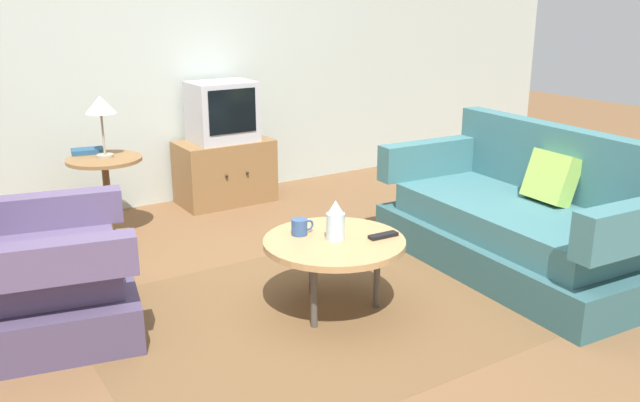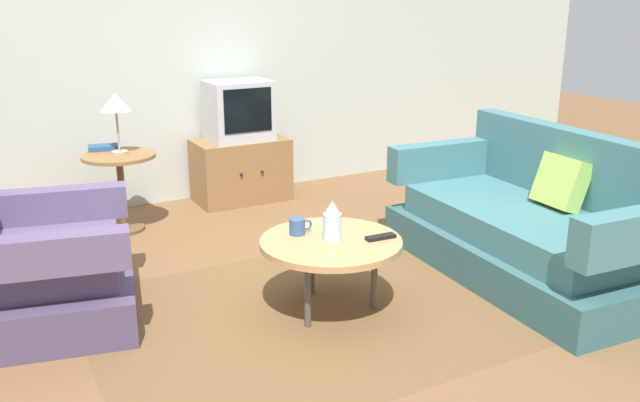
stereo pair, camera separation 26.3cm
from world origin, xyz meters
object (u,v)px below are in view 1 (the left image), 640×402
Objects in this scene: tv_stand at (225,172)px; television at (222,112)px; coffee_table at (334,245)px; book at (87,151)px; couch at (523,223)px; mug at (300,227)px; side_table at (106,180)px; table_lamp at (101,107)px; vase at (336,221)px; tv_remote_dark at (383,236)px; armchair at (30,275)px.

tv_stand is 1.51× the size of television.
book is at bearing 109.90° from coffee_table.
couch is 1.50m from mug.
coffee_table is at bearing -69.75° from side_table.
vase is (0.68, -1.88, -0.41)m from table_lamp.
tv_remote_dark is at bearing -64.90° from side_table.
couch is 2.47× the size of tv_stand.
vase is 0.92× the size of book.
armchair is at bearing -121.67° from table_lamp.
table_lamp is (-1.04, -0.28, 0.67)m from tv_stand.
side_table reaches higher than mug.
vase is at bearing -99.43° from tv_stand.
vase is at bearing -69.66° from side_table.
book is at bearing 47.18° from couch.
mug is at bearing -71.98° from table_lamp.
vase reaches higher than tv_remote_dark.
mug is 0.57× the size of book.
tv_stand reaches higher than mug.
side_table is 0.75× the size of tv_stand.
side_table is at bearing -164.21° from television.
couch is 8.57× the size of vase.
armchair is at bearing 158.66° from tv_remote_dark.
table_lamp reaches higher than tv_stand.
vase is at bearing 78.02° from armchair.
book reaches higher than coffee_table.
tv_remote_dark is at bearing -65.36° from table_lamp.
tv_remote_dark is 2.40m from book.
mug is 2.01m from book.
table_lamp reaches higher than vase.
armchair reaches higher than tv_remote_dark.
tv_stand is 3.47× the size of vase.
tv_remote_dark is (0.36, -0.28, -0.03)m from mug.
armchair is 2.59× the size of table_lamp.
mug is 0.46m from tv_remote_dark.
television reaches higher than tv_stand.
book is (-2.09, 2.21, 0.30)m from couch.
television is 1.13m from book.
tv_remote_dark is at bearing -26.03° from coffee_table.
television is (1.80, 1.52, 0.46)m from armchair.
tv_stand is at bearing -90.00° from television.
television is at bearing 80.58° from vase.
side_table is 2.61× the size of vase.
tv_remote_dark is at bearing -38.18° from mug.
table_lamp is 2.05m from vase.
side_table is 4.23× the size of mug.
mug is (-0.48, -2.00, 0.20)m from tv_stand.
television is 1.09m from table_lamp.
book is (-0.75, 2.07, 0.21)m from coffee_table.
couch reaches higher than mug.
armchair is 8.25× the size of mug.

